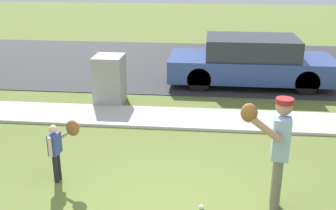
% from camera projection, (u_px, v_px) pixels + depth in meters
% --- Properties ---
extents(ground_plane, '(48.00, 48.00, 0.00)m').
position_uv_depth(ground_plane, '(184.00, 121.00, 8.95)').
color(ground_plane, olive).
extents(sidewalk_strip, '(36.00, 1.20, 0.06)m').
position_uv_depth(sidewalk_strip, '(184.00, 118.00, 9.03)').
color(sidewalk_strip, beige).
rests_on(sidewalk_strip, ground).
extents(road_surface, '(36.00, 6.80, 0.02)m').
position_uv_depth(road_surface, '(194.00, 64.00, 13.71)').
color(road_surface, '#2D2D30').
rests_on(road_surface, ground).
extents(person_adult, '(0.72, 0.59, 1.66)m').
position_uv_depth(person_adult, '(277.00, 142.00, 5.51)').
color(person_adult, '#6B6656').
rests_on(person_adult, ground).
extents(person_child, '(0.47, 0.37, 1.02)m').
position_uv_depth(person_child, '(60.00, 143.00, 6.37)').
color(person_child, black).
rests_on(person_child, ground).
extents(baseball, '(0.07, 0.07, 0.07)m').
position_uv_depth(baseball, '(202.00, 207.00, 5.81)').
color(baseball, white).
rests_on(baseball, ground).
extents(utility_cabinet, '(0.69, 0.77, 1.18)m').
position_uv_depth(utility_cabinet, '(110.00, 80.00, 9.90)').
color(utility_cabinet, gray).
rests_on(utility_cabinet, ground).
extents(parked_wagon_blue, '(4.50, 1.80, 1.33)m').
position_uv_depth(parked_wagon_blue, '(251.00, 61.00, 11.32)').
color(parked_wagon_blue, '#2D478C').
rests_on(parked_wagon_blue, road_surface).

